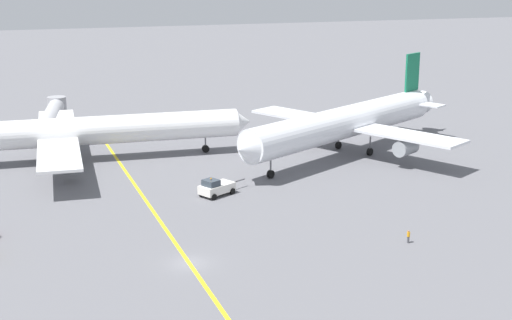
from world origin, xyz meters
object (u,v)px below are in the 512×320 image
airliner_being_pushed (345,123)px  pushback_tug (216,187)px  ground_crew_ramp_agent_by_cones (408,236)px  airliner_at_gate_left (71,132)px  jet_bridge (53,113)px

airliner_being_pushed → pushback_tug: size_ratio=5.97×
airliner_being_pushed → ground_crew_ramp_agent_by_cones: bearing=-103.0°
airliner_at_gate_left → jet_bridge: bearing=95.0°
airliner_being_pushed → jet_bridge: (-47.51, 32.97, -1.93)m
airliner_at_gate_left → jet_bridge: (-2.01, 23.19, -1.19)m
airliner_at_gate_left → airliner_being_pushed: size_ratio=1.28×
pushback_tug → jet_bridge: size_ratio=0.35×
airliner_being_pushed → pushback_tug: (-26.91, -15.49, -4.55)m
pushback_tug → ground_crew_ramp_agent_by_cones: pushback_tug is taller
airliner_being_pushed → ground_crew_ramp_agent_by_cones: 41.75m
airliner_at_gate_left → airliner_being_pushed: 46.54m
airliner_being_pushed → ground_crew_ramp_agent_by_cones: airliner_being_pushed is taller
ground_crew_ramp_agent_by_cones → jet_bridge: 82.76m
jet_bridge → pushback_tug: bearing=-67.0°
airliner_being_pushed → pushback_tug: 31.38m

